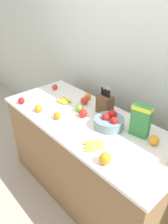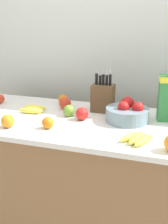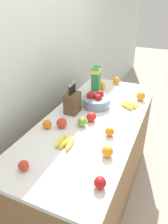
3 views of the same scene
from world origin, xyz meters
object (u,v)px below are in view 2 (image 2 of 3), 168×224
banana_bunch_right (33,109)px  orange_front_center (63,99)px  orange_front_right (8,121)px  apple_middle (69,111)px  fruit_bowl (128,113)px  banana_bunch_left (138,138)px  orange_front_left (48,123)px  apple_front (0,99)px  knife_block (103,97)px  apple_rear (82,114)px  apple_near_bananas (65,103)px

banana_bunch_right → orange_front_center: bearing=61.3°
banana_bunch_right → orange_front_right: size_ratio=2.11×
apple_middle → fruit_bowl: bearing=3.9°
banana_bunch_left → banana_bunch_right: 0.78m
fruit_bowl → orange_front_left: size_ratio=3.74×
banana_bunch_right → orange_front_center: 0.26m
apple_front → banana_bunch_left: bearing=-20.0°
banana_bunch_left → orange_front_left: 0.51m
knife_block → orange_front_right: knife_block is taller
knife_block → apple_middle: bearing=-135.9°
banana_bunch_right → apple_middle: 0.26m
apple_rear → orange_front_right: apple_rear is taller
fruit_bowl → apple_near_bananas: 0.46m
apple_near_bananas → orange_front_center: 0.11m
apple_front → apple_near_bananas: size_ratio=0.80×
apple_near_bananas → orange_front_center: apple_near_bananas is taller
banana_bunch_left → orange_front_center: (-0.61, 0.50, 0.02)m
apple_rear → orange_front_left: bearing=-124.1°
fruit_bowl → banana_bunch_left: size_ratio=1.31×
banana_bunch_left → banana_bunch_right: size_ratio=1.21×
apple_front → orange_front_right: bearing=-52.7°
orange_front_left → orange_front_right: 0.23m
banana_bunch_left → apple_rear: size_ratio=2.49×
banana_bunch_right → apple_front: apple_front is taller
fruit_bowl → banana_bunch_right: (-0.62, -0.01, -0.03)m
fruit_bowl → orange_front_right: size_ratio=3.33×
knife_block → apple_rear: knife_block is taller
knife_block → apple_front: (-0.75, -0.05, -0.06)m
fruit_bowl → orange_front_left: fruit_bowl is taller
apple_front → apple_rear: apple_rear is taller
banana_bunch_left → apple_middle: (-0.47, 0.26, 0.02)m
banana_bunch_right → apple_rear: size_ratio=2.06×
apple_rear → apple_near_bananas: bearing=136.2°
banana_bunch_left → orange_front_center: size_ratio=2.85×
apple_rear → orange_front_right: size_ratio=1.02×
apple_near_bananas → orange_front_center: (-0.05, 0.10, -0.01)m
orange_front_center → fruit_bowl: bearing=-22.9°
knife_block → orange_front_left: size_ratio=4.19×
apple_middle → knife_block: bearing=44.1°
orange_front_center → orange_front_right: orange_front_right is taller
apple_near_bananas → apple_rear: bearing=-43.8°
knife_block → banana_bunch_right: 0.47m
apple_middle → apple_near_bananas: size_ratio=0.92×
fruit_bowl → orange_front_right: (-0.63, -0.32, -0.01)m
fruit_bowl → orange_front_center: size_ratio=3.72×
knife_block → orange_front_left: bearing=-117.6°
banana_bunch_left → apple_rear: 0.44m
apple_rear → orange_front_center: (-0.23, 0.27, -0.00)m
apple_rear → orange_front_center: size_ratio=1.14×
apple_rear → fruit_bowl: bearing=12.6°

